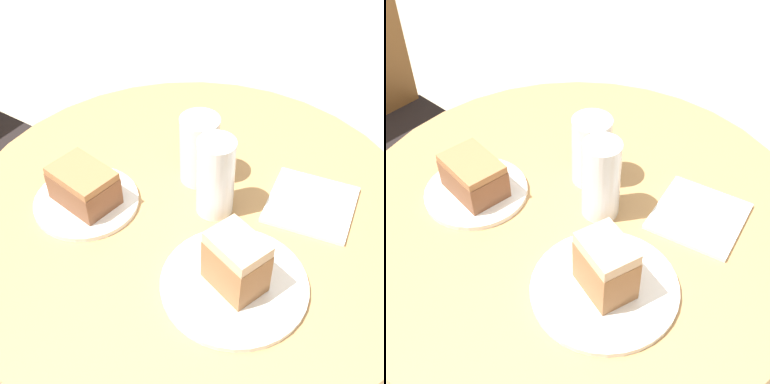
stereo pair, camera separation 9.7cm
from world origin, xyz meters
TOP-DOWN VIEW (x-y plane):
  - table at (0.00, 0.00)m, footprint 0.87×0.87m
  - chair at (0.01, 0.85)m, footprint 0.49×0.47m
  - plate_near at (-0.10, -0.16)m, footprint 0.24×0.24m
  - plate_far at (-0.11, 0.16)m, footprint 0.20×0.20m
  - cake_slice_near at (-0.10, -0.16)m, footprint 0.09×0.11m
  - cake_slice_far at (-0.11, 0.16)m, footprint 0.09×0.12m
  - glass_lemonade at (0.02, -0.03)m, footprint 0.07×0.07m
  - glass_water at (0.08, 0.04)m, footprint 0.08×0.08m
  - napkin_stack at (0.14, -0.18)m, footprint 0.19×0.19m

SIDE VIEW (x-z plane):
  - chair at x=0.01m, z-range 0.03..0.90m
  - table at x=0.00m, z-range 0.19..0.97m
  - napkin_stack at x=0.14m, z-range 0.78..0.79m
  - plate_near at x=-0.10m, z-range 0.78..0.79m
  - plate_far at x=-0.11m, z-range 0.78..0.79m
  - cake_slice_far at x=-0.11m, z-range 0.79..0.86m
  - glass_water at x=0.08m, z-range 0.77..0.91m
  - cake_slice_near at x=-0.10m, z-range 0.79..0.89m
  - glass_lemonade at x=0.02m, z-range 0.77..0.93m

